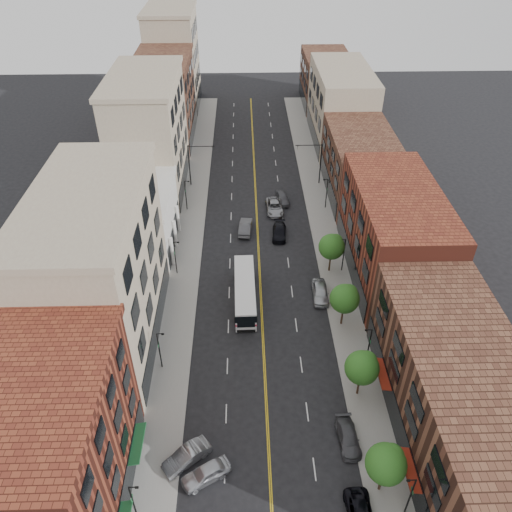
{
  "coord_description": "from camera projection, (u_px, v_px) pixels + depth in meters",
  "views": [
    {
      "loc": [
        -1.85,
        -27.75,
        42.0
      ],
      "look_at": [
        -0.56,
        21.01,
        5.0
      ],
      "focal_mm": 35.0,
      "sensor_mm": 36.0,
      "label": 1
    }
  ],
  "objects": [
    {
      "name": "lamp_r_2",
      "position": [
        343.0,
        253.0,
        65.07
      ],
      "size": [
        0.81,
        0.55,
        5.05
      ],
      "color": "black",
      "rests_on": "sidewalk_right"
    },
    {
      "name": "bldg_r_near",
      "position": [
        457.0,
        394.0,
        44.86
      ],
      "size": [
        10.0,
        26.0,
        10.0
      ],
      "primitive_type": "cube",
      "color": "#512D20",
      "rests_on": "ground"
    },
    {
      "name": "bldg_l_far_b",
      "position": [
        165.0,
        101.0,
        96.79
      ],
      "size": [
        10.0,
        20.0,
        15.0
      ],
      "primitive_type": "cube",
      "color": "#512D20",
      "rests_on": "ground"
    },
    {
      "name": "tree_r_1",
      "position": [
        363.0,
        367.0,
        48.47
      ],
      "size": [
        3.4,
        3.4,
        5.59
      ],
      "color": "black",
      "rests_on": "sidewalk_right"
    },
    {
      "name": "tree_r_2",
      "position": [
        345.0,
        298.0,
        56.43
      ],
      "size": [
        3.4,
        3.4,
        5.59
      ],
      "color": "black",
      "rests_on": "sidewalk_right"
    },
    {
      "name": "sidewalk_left",
      "position": [
        191.0,
        227.0,
        75.15
      ],
      "size": [
        4.0,
        110.0,
        0.15
      ],
      "primitive_type": "cube",
      "color": "gray",
      "rests_on": "ground"
    },
    {
      "name": "tree_r_3",
      "position": [
        332.0,
        246.0,
        64.4
      ],
      "size": [
        3.4,
        3.4,
        5.59
      ],
      "color": "black",
      "rests_on": "sidewalk_right"
    },
    {
      "name": "bldg_l_far_a",
      "position": [
        149.0,
        136.0,
        79.96
      ],
      "size": [
        10.0,
        20.0,
        18.0
      ],
      "primitive_type": "cube",
      "color": "gray",
      "rests_on": "ground"
    },
    {
      "name": "lamp_l_1",
      "position": [
        160.0,
        349.0,
        51.87
      ],
      "size": [
        0.81,
        0.55,
        5.05
      ],
      "color": "black",
      "rests_on": "sidewalk_left"
    },
    {
      "name": "car_angle_a",
      "position": [
        206.0,
        473.0,
        43.32
      ],
      "size": [
        4.76,
        3.74,
        1.52
      ],
      "primitive_type": "imported",
      "rotation": [
        0.0,
        0.0,
        -1.06
      ],
      "color": "#B5B7BD",
      "rests_on": "ground"
    },
    {
      "name": "city_bus",
      "position": [
        245.0,
        291.0,
        61.11
      ],
      "size": [
        2.85,
        11.29,
        2.89
      ],
      "rotation": [
        0.0,
        0.0,
        0.02
      ],
      "color": "silver",
      "rests_on": "ground"
    },
    {
      "name": "bldg_r_far_b",
      "position": [
        341.0,
        106.0,
        96.22
      ],
      "size": [
        10.0,
        22.0,
        14.0
      ],
      "primitive_type": "cube",
      "color": "gray",
      "rests_on": "ground"
    },
    {
      "name": "bldg_l_redbrick",
      "position": [
        51.0,
        451.0,
        38.16
      ],
      "size": [
        10.0,
        16.0,
        14.0
      ],
      "primitive_type": "cube",
      "color": "maroon",
      "rests_on": "ground"
    },
    {
      "name": "lamp_l_0",
      "position": [
        134.0,
        502.0,
        39.13
      ],
      "size": [
        0.81,
        0.55,
        5.05
      ],
      "color": "black",
      "rests_on": "sidewalk_left"
    },
    {
      "name": "bldg_l_white",
      "position": [
        136.0,
        220.0,
        69.44
      ],
      "size": [
        10.0,
        14.0,
        8.0
      ],
      "primitive_type": "cube",
      "color": "silver",
      "rests_on": "ground"
    },
    {
      "name": "car_lane_a",
      "position": [
        279.0,
        232.0,
        72.95
      ],
      "size": [
        2.37,
        5.03,
        1.42
      ],
      "primitive_type": "imported",
      "rotation": [
        0.0,
        0.0,
        -0.08
      ],
      "color": "black",
      "rests_on": "ground"
    },
    {
      "name": "bldg_r_mid",
      "position": [
        393.0,
        233.0,
        63.37
      ],
      "size": [
        10.0,
        22.0,
        12.0
      ],
      "primitive_type": "cube",
      "color": "maroon",
      "rests_on": "ground"
    },
    {
      "name": "tree_r_0",
      "position": [
        387.0,
        463.0,
        40.5
      ],
      "size": [
        3.4,
        3.4,
        5.59
      ],
      "color": "black",
      "rests_on": "sidewalk_right"
    },
    {
      "name": "lamp_l_2",
      "position": [
        175.0,
        256.0,
        64.62
      ],
      "size": [
        0.81,
        0.55,
        5.05
      ],
      "color": "black",
      "rests_on": "sidewalk_left"
    },
    {
      "name": "car_parked_mid",
      "position": [
        348.0,
        438.0,
        46.2
      ],
      "size": [
        2.12,
        4.63,
        1.31
      ],
      "primitive_type": "imported",
      "rotation": [
        0.0,
        0.0,
        0.06
      ],
      "color": "#454549",
      "rests_on": "ground"
    },
    {
      "name": "signal_mast_right",
      "position": [
        317.0,
        159.0,
        83.16
      ],
      "size": [
        4.49,
        0.18,
        7.2
      ],
      "color": "black",
      "rests_on": "sidewalk_right"
    },
    {
      "name": "car_angle_b",
      "position": [
        187.0,
        456.0,
        44.59
      ],
      "size": [
        4.59,
        4.05,
        1.5
      ],
      "primitive_type": "imported",
      "rotation": [
        0.0,
        0.0,
        -0.91
      ],
      "color": "#9B9DA2",
      "rests_on": "ground"
    },
    {
      "name": "car_lane_behind",
      "position": [
        245.0,
        227.0,
        73.82
      ],
      "size": [
        2.22,
        5.13,
        1.64
      ],
      "primitive_type": "imported",
      "rotation": [
        0.0,
        0.0,
        3.04
      ],
      "color": "#49494D",
      "rests_on": "ground"
    },
    {
      "name": "lamp_r_0",
      "position": [
        410.0,
        494.0,
        39.59
      ],
      "size": [
        0.81,
        0.55,
        5.05
      ],
      "color": "black",
      "rests_on": "sidewalk_right"
    },
    {
      "name": "bldg_l_tanoffice",
      "position": [
        101.0,
        274.0,
        52.08
      ],
      "size": [
        10.0,
        22.0,
        18.0
      ],
      "primitive_type": "cube",
      "color": "gray",
      "rests_on": "ground"
    },
    {
      "name": "car_lane_b",
      "position": [
        275.0,
        207.0,
        78.43
      ],
      "size": [
        2.81,
        5.68,
        1.55
      ],
      "primitive_type": "imported",
      "rotation": [
        0.0,
        0.0,
        0.04
      ],
      "color": "gray",
      "rests_on": "ground"
    },
    {
      "name": "ground",
      "position": [
        268.0,
        431.0,
        47.53
      ],
      "size": [
        220.0,
        220.0,
        0.0
      ],
      "primitive_type": "plane",
      "color": "black",
      "rests_on": "ground"
    },
    {
      "name": "lamp_l_3",
      "position": [
        186.0,
        194.0,
        77.36
      ],
      "size": [
        0.81,
        0.55,
        5.05
      ],
      "color": "black",
      "rests_on": "sidewalk_left"
    },
    {
      "name": "bldg_r_far_c",
      "position": [
        326.0,
        80.0,
        113.05
      ],
      "size": [
        10.0,
        18.0,
        11.0
      ],
      "primitive_type": "cube",
      "color": "#512D20",
      "rests_on": "ground"
    },
    {
      "name": "car_lane_c",
      "position": [
        282.0,
        198.0,
        80.6
      ],
      "size": [
        2.27,
        4.7,
        1.55
      ],
      "primitive_type": "imported",
      "rotation": [
        0.0,
        0.0,
        0.1
      ],
      "color": "#4B4B50",
      "rests_on": "ground"
    },
    {
      "name": "sidewalk_right",
      "position": [
        323.0,
        225.0,
        75.56
      ],
      "size": [
        4.0,
        110.0,
        0.15
      ],
      "primitive_type": "cube",
      "color": "gray",
      "rests_on": "ground"
    },
    {
      "name": "bldg_r_far_a",
      "position": [
        360.0,
        165.0,
        80.7
      ],
      "size": [
        10.0,
        20.0,
        10.0
      ],
      "primitive_type": "cube",
      "color": "#512D20",
      "rests_on": "ground"
    },
    {
      "name": "signal_mast_left",
      "position": [
        193.0,
        161.0,
        82.73
      ],
      "size": [
        4.49,
        0.18,
        7.2
      ],
      "color": "black",
      "rests_on": "sidewalk_left"
    },
    {
      "name": "lamp_r_3",
      "position": [
        326.0,
        192.0,
        77.82
      ],
      "size": [
        0.81,
        0.55,
        5.05
      ],
      "color": "black",
      "rests_on": "sidewalk_right"
    },
    {
      "name": "car_parked_far",
      "position": [
        320.0,
        292.0,
        62.19
      ],
      "size": [
        2.04,
        4.85,
        1.64
      ],
      "primitive_type": "imported",
      "rotation": [
        0.0,
        0.0,
        -0.02
      ],
      "color": "#ABAFB3",
      "rests_on": "ground"
    },
    {
      "name": "bldg_l_far_c",
      "position": [
        174.0,
        61.0,
        109.62
      ],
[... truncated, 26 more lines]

